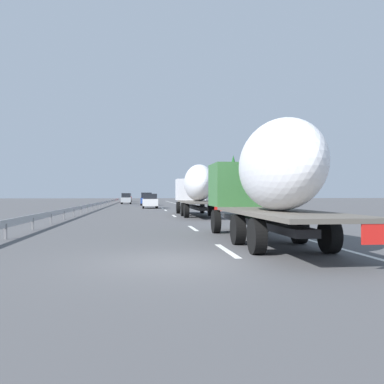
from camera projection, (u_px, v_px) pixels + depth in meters
name	position (u px, v px, depth m)	size (l,w,h in m)	color
ground_plane	(148.00, 209.00, 50.42)	(260.00, 260.00, 0.00)	#4C4C4F
lane_stripe_0	(227.00, 251.00, 12.91)	(3.20, 0.20, 0.01)	white
lane_stripe_1	(193.00, 228.00, 21.35)	(3.20, 0.20, 0.01)	white
lane_stripe_2	(174.00, 216.00, 33.68)	(3.20, 0.20, 0.01)	white
lane_stripe_3	(166.00, 210.00, 45.32)	(3.20, 0.20, 0.01)	white
lane_stripe_4	(162.00, 208.00, 52.60)	(3.20, 0.20, 0.01)	white
lane_stripe_5	(158.00, 205.00, 66.29)	(3.20, 0.20, 0.01)	white
lane_stripe_6	(156.00, 204.00, 73.49)	(3.20, 0.20, 0.01)	white
edge_line_right	(189.00, 207.00, 56.05)	(110.00, 0.20, 0.01)	white
truck_lead	(196.00, 187.00, 33.84)	(12.78, 2.55, 4.03)	silver
truck_trailing	(267.00, 177.00, 14.84)	(12.09, 2.55, 4.15)	#387038
car_blue_sedan	(146.00, 199.00, 65.72)	(4.67, 1.83, 1.99)	#28479E
car_red_compact	(128.00, 198.00, 95.20)	(4.59, 1.85, 1.91)	red
car_white_van	(150.00, 201.00, 51.96)	(4.08, 1.86, 1.80)	white
car_silver_hatch	(126.00, 199.00, 74.93)	(4.35, 1.75, 1.92)	#ADB2B7
road_sign	(196.00, 191.00, 57.69)	(0.10, 0.90, 3.10)	gray
tree_0	(233.00, 175.00, 58.22)	(2.78, 2.78, 7.18)	#472D19
tree_1	(244.00, 173.00, 50.92)	(3.66, 3.66, 7.08)	#472D19
tree_2	(193.00, 185.00, 91.00)	(2.52, 2.52, 6.35)	#472D19
guardrail_median	(100.00, 203.00, 52.68)	(94.00, 0.10, 0.76)	#9EA0A5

